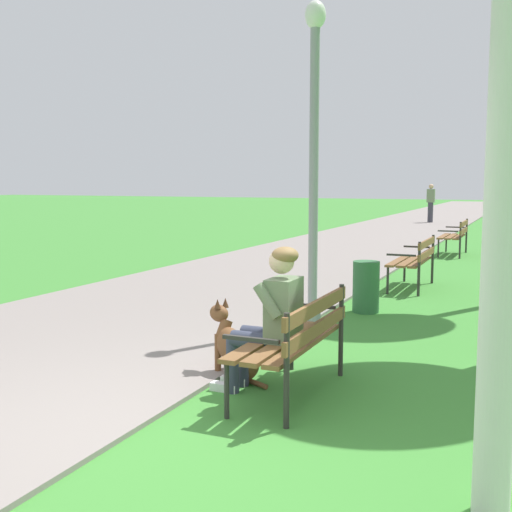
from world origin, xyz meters
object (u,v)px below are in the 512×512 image
at_px(park_bench_far, 456,234).
at_px(litter_bin, 366,287).
at_px(park_bench_near, 296,336).
at_px(lamp_post_near, 314,164).
at_px(park_bench_mid, 415,258).
at_px(person_seated_on_near_bench, 271,314).
at_px(pedestrian_distant, 431,203).
at_px(dog_brown, 235,350).

bearing_deg(park_bench_far, litter_bin, -92.28).
relative_size(park_bench_far, litter_bin, 2.14).
relative_size(park_bench_near, lamp_post_near, 0.39).
bearing_deg(litter_bin, park_bench_mid, 83.20).
xyz_separation_m(park_bench_far, person_seated_on_near_bench, (-0.19, -11.14, 0.17)).
height_order(lamp_post_near, pedestrian_distant, lamp_post_near).
height_order(park_bench_mid, lamp_post_near, lamp_post_near).
height_order(person_seated_on_near_bench, lamp_post_near, lamp_post_near).
xyz_separation_m(dog_brown, lamp_post_near, (0.04, 2.06, 1.72)).
height_order(park_bench_mid, dog_brown, park_bench_mid).
bearing_deg(park_bench_near, dog_brown, 160.69).
relative_size(lamp_post_near, pedestrian_distant, 2.31).
relative_size(person_seated_on_near_bench, litter_bin, 1.79).
height_order(dog_brown, pedestrian_distant, pedestrian_distant).
relative_size(park_bench_mid, litter_bin, 2.14).
relative_size(park_bench_near, pedestrian_distant, 0.91).
height_order(park_bench_near, dog_brown, park_bench_near).
relative_size(park_bench_mid, person_seated_on_near_bench, 1.20).
relative_size(park_bench_near, park_bench_mid, 1.00).
relative_size(park_bench_far, dog_brown, 1.94).
bearing_deg(park_bench_near, litter_bin, 95.05).
distance_m(person_seated_on_near_bench, dog_brown, 0.69).
bearing_deg(lamp_post_near, person_seated_on_near_bench, -79.47).
bearing_deg(park_bench_far, dog_brown, -93.47).
height_order(park_bench_near, lamp_post_near, lamp_post_near).
xyz_separation_m(park_bench_mid, litter_bin, (-0.26, -2.22, -0.16)).
height_order(park_bench_near, pedestrian_distant, pedestrian_distant).
bearing_deg(dog_brown, pedestrian_distant, 94.36).
xyz_separation_m(park_bench_near, park_bench_far, (-0.02, 11.10, 0.00)).
height_order(litter_bin, pedestrian_distant, pedestrian_distant).
bearing_deg(person_seated_on_near_bench, park_bench_far, 89.03).
relative_size(park_bench_mid, lamp_post_near, 0.39).
height_order(dog_brown, litter_bin, dog_brown).
bearing_deg(dog_brown, person_seated_on_near_bench, -29.97).
height_order(lamp_post_near, litter_bin, lamp_post_near).
xyz_separation_m(park_bench_near, dog_brown, (-0.68, 0.24, -0.25)).
distance_m(park_bench_near, park_bench_mid, 5.82).
bearing_deg(litter_bin, pedestrian_distant, 96.18).
bearing_deg(dog_brown, park_bench_far, 86.53).
distance_m(park_bench_mid, lamp_post_near, 3.86).
relative_size(person_seated_on_near_bench, lamp_post_near, 0.33).
distance_m(park_bench_far, pedestrian_distant, 12.00).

